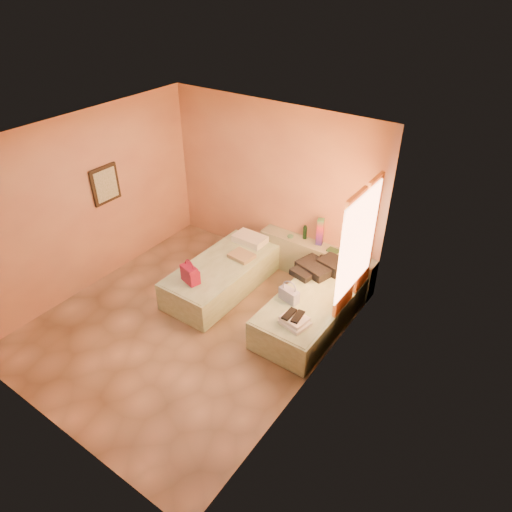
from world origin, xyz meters
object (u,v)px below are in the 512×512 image
at_px(water_bottle, 305,232).
at_px(magenta_handbag, 190,274).
at_px(flower_vase, 356,252).
at_px(green_book, 333,251).
at_px(headboard_ledge, 315,262).
at_px(bed_left, 222,276).
at_px(bed_right, 312,310).
at_px(blue_handbag, 289,295).
at_px(towel_stack, 295,321).

xyz_separation_m(water_bottle, magenta_handbag, (-0.90, -1.86, -0.13)).
relative_size(flower_vase, magenta_handbag, 0.82).
height_order(water_bottle, green_book, water_bottle).
distance_m(water_bottle, magenta_handbag, 2.07).
bearing_deg(magenta_handbag, headboard_ledge, 72.18).
bearing_deg(magenta_handbag, water_bottle, 79.70).
bearing_deg(bed_left, water_bottle, 56.30).
distance_m(bed_right, water_bottle, 1.47).
xyz_separation_m(bed_left, green_book, (1.40, 1.14, 0.42)).
bearing_deg(magenta_handbag, blue_handbag, 33.22).
distance_m(magenta_handbag, towel_stack, 1.79).
relative_size(water_bottle, magenta_handbag, 0.79).
relative_size(magenta_handbag, blue_handbag, 0.99).
bearing_deg(towel_stack, blue_handbag, 130.68).
height_order(magenta_handbag, towel_stack, magenta_handbag).
relative_size(headboard_ledge, green_book, 11.16).
xyz_separation_m(water_bottle, flower_vase, (0.96, -0.08, 0.00)).
relative_size(green_book, magenta_handbag, 0.62).
bearing_deg(bed_right, headboard_ledge, 116.95).
height_order(headboard_ledge, magenta_handbag, magenta_handbag).
bearing_deg(headboard_ledge, water_bottle, 164.66).
height_order(bed_right, blue_handbag, blue_handbag).
height_order(bed_right, magenta_handbag, magenta_handbag).
bearing_deg(headboard_ledge, flower_vase, -0.76).
xyz_separation_m(magenta_handbag, blue_handbag, (1.45, 0.46, -0.04)).
relative_size(water_bottle, blue_handbag, 0.79).
xyz_separation_m(water_bottle, blue_handbag, (0.55, -1.40, -0.17)).
bearing_deg(water_bottle, magenta_handbag, -115.80).
bearing_deg(green_book, flower_vase, 5.17).
bearing_deg(bed_left, bed_right, 3.87).
xyz_separation_m(water_bottle, green_book, (0.58, -0.09, -0.10)).
bearing_deg(magenta_handbag, bed_left, 99.07).
bearing_deg(magenta_handbag, green_book, 65.73).
bearing_deg(headboard_ledge, green_book, -2.59).
height_order(blue_handbag, towel_stack, blue_handbag).
bearing_deg(bed_right, bed_left, -176.13).
bearing_deg(bed_right, magenta_handbag, -156.17).
height_order(bed_right, green_book, green_book).
bearing_deg(blue_handbag, green_book, 100.96).
bearing_deg(bed_right, blue_handbag, -131.67).
height_order(water_bottle, towel_stack, water_bottle).
bearing_deg(water_bottle, headboard_ledge, -15.34).
xyz_separation_m(bed_right, water_bottle, (-0.80, 1.13, 0.52)).
bearing_deg(green_book, bed_right, -73.33).
bearing_deg(headboard_ledge, towel_stack, -70.32).
height_order(bed_left, flower_vase, flower_vase).
bearing_deg(green_book, bed_left, -136.55).
height_order(bed_left, bed_right, same).
xyz_separation_m(bed_right, magenta_handbag, (-1.70, -0.74, 0.39)).
bearing_deg(flower_vase, magenta_handbag, -136.24).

